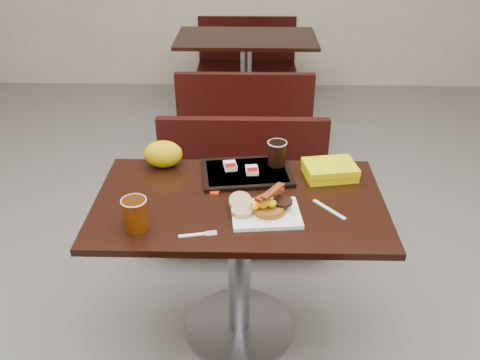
{
  "coord_description": "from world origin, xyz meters",
  "views": [
    {
      "loc": [
        0.04,
        -1.78,
        1.88
      ],
      "look_at": [
        0.0,
        0.04,
        0.82
      ],
      "focal_mm": 38.04,
      "sensor_mm": 36.0,
      "label": 1
    }
  ],
  "objects_px": {
    "bench_near_n": "(242,191)",
    "knife": "(329,209)",
    "coffee_cup_near": "(135,214)",
    "hashbrown_sleeve_right": "(252,170)",
    "pancake_stack": "(269,208)",
    "coffee_cup_far": "(277,153)",
    "bench_far_n": "(247,57)",
    "hashbrown_sleeve_left": "(230,166)",
    "paper_bag": "(163,154)",
    "platter": "(266,214)",
    "table_far": "(246,79)",
    "bench_far_s": "(245,111)",
    "clamshell": "(330,170)",
    "table_near": "(239,269)",
    "tray": "(247,173)",
    "fork": "(192,235)"
  },
  "relations": [
    {
      "from": "table_far",
      "to": "knife",
      "type": "distance_m",
      "value": 2.72
    },
    {
      "from": "table_near",
      "to": "bench_far_n",
      "type": "xyz_separation_m",
      "value": [
        0.0,
        3.3,
        -0.02
      ]
    },
    {
      "from": "bench_far_s",
      "to": "clamshell",
      "type": "xyz_separation_m",
      "value": [
        0.4,
        -1.69,
        0.42
      ]
    },
    {
      "from": "platter",
      "to": "paper_bag",
      "type": "bearing_deg",
      "value": 133.91
    },
    {
      "from": "bench_near_n",
      "to": "table_far",
      "type": "relative_size",
      "value": 0.83
    },
    {
      "from": "fork",
      "to": "hashbrown_sleeve_left",
      "type": "relative_size",
      "value": 1.92
    },
    {
      "from": "knife",
      "to": "clamshell",
      "type": "height_order",
      "value": "clamshell"
    },
    {
      "from": "table_near",
      "to": "pancake_stack",
      "type": "distance_m",
      "value": 0.44
    },
    {
      "from": "bench_far_n",
      "to": "hashbrown_sleeve_left",
      "type": "height_order",
      "value": "hashbrown_sleeve_left"
    },
    {
      "from": "bench_near_n",
      "to": "paper_bag",
      "type": "distance_m",
      "value": 0.71
    },
    {
      "from": "table_far",
      "to": "fork",
      "type": "relative_size",
      "value": 8.34
    },
    {
      "from": "pancake_stack",
      "to": "paper_bag",
      "type": "relative_size",
      "value": 0.73
    },
    {
      "from": "table_near",
      "to": "clamshell",
      "type": "relative_size",
      "value": 5.35
    },
    {
      "from": "coffee_cup_far",
      "to": "paper_bag",
      "type": "xyz_separation_m",
      "value": [
        -0.52,
        0.01,
        -0.01
      ]
    },
    {
      "from": "fork",
      "to": "clamshell",
      "type": "height_order",
      "value": "clamshell"
    },
    {
      "from": "bench_near_n",
      "to": "paper_bag",
      "type": "height_order",
      "value": "paper_bag"
    },
    {
      "from": "bench_far_s",
      "to": "paper_bag",
      "type": "distance_m",
      "value": 1.71
    },
    {
      "from": "fork",
      "to": "hashbrown_sleeve_right",
      "type": "xyz_separation_m",
      "value": [
        0.22,
        0.45,
        0.03
      ]
    },
    {
      "from": "clamshell",
      "to": "hashbrown_sleeve_right",
      "type": "bearing_deg",
      "value": 170.84
    },
    {
      "from": "bench_far_n",
      "to": "hashbrown_sleeve_left",
      "type": "relative_size",
      "value": 13.33
    },
    {
      "from": "coffee_cup_near",
      "to": "clamshell",
      "type": "relative_size",
      "value": 0.56
    },
    {
      "from": "table_near",
      "to": "clamshell",
      "type": "xyz_separation_m",
      "value": [
        0.4,
        0.21,
        0.41
      ]
    },
    {
      "from": "coffee_cup_near",
      "to": "knife",
      "type": "distance_m",
      "value": 0.76
    },
    {
      "from": "pancake_stack",
      "to": "table_near",
      "type": "bearing_deg",
      "value": 138.23
    },
    {
      "from": "platter",
      "to": "hashbrown_sleeve_right",
      "type": "bearing_deg",
      "value": 94.72
    },
    {
      "from": "hashbrown_sleeve_right",
      "to": "pancake_stack",
      "type": "bearing_deg",
      "value": -82.79
    },
    {
      "from": "coffee_cup_near",
      "to": "fork",
      "type": "xyz_separation_m",
      "value": [
        0.22,
        -0.04,
        -0.06
      ]
    },
    {
      "from": "table_near",
      "to": "bench_near_n",
      "type": "distance_m",
      "value": 0.7
    },
    {
      "from": "clamshell",
      "to": "bench_far_s",
      "type": "bearing_deg",
      "value": 93.44
    },
    {
      "from": "tray",
      "to": "coffee_cup_far",
      "type": "bearing_deg",
      "value": 17.93
    },
    {
      "from": "coffee_cup_near",
      "to": "coffee_cup_far",
      "type": "xyz_separation_m",
      "value": [
        0.55,
        0.48,
        0.01
      ]
    },
    {
      "from": "hashbrown_sleeve_left",
      "to": "clamshell",
      "type": "relative_size",
      "value": 0.33
    },
    {
      "from": "table_near",
      "to": "bench_far_n",
      "type": "height_order",
      "value": "table_near"
    },
    {
      "from": "knife",
      "to": "hashbrown_sleeve_right",
      "type": "xyz_separation_m",
      "value": [
        -0.31,
        0.27,
        0.03
      ]
    },
    {
      "from": "bench_far_s",
      "to": "clamshell",
      "type": "relative_size",
      "value": 4.46
    },
    {
      "from": "table_far",
      "to": "bench_far_s",
      "type": "bearing_deg",
      "value": -90.0
    },
    {
      "from": "bench_far_s",
      "to": "hashbrown_sleeve_left",
      "type": "distance_m",
      "value": 1.71
    },
    {
      "from": "bench_near_n",
      "to": "hashbrown_sleeve_left",
      "type": "height_order",
      "value": "hashbrown_sleeve_left"
    },
    {
      "from": "coffee_cup_near",
      "to": "fork",
      "type": "distance_m",
      "value": 0.23
    },
    {
      "from": "hashbrown_sleeve_left",
      "to": "paper_bag",
      "type": "height_order",
      "value": "paper_bag"
    },
    {
      "from": "table_near",
      "to": "fork",
      "type": "bearing_deg",
      "value": -123.94
    },
    {
      "from": "pancake_stack",
      "to": "hashbrown_sleeve_right",
      "type": "bearing_deg",
      "value": 102.71
    },
    {
      "from": "coffee_cup_far",
      "to": "paper_bag",
      "type": "height_order",
      "value": "coffee_cup_far"
    },
    {
      "from": "paper_bag",
      "to": "table_near",
      "type": "bearing_deg",
      "value": -38.62
    },
    {
      "from": "knife",
      "to": "paper_bag",
      "type": "relative_size",
      "value": 0.97
    },
    {
      "from": "bench_far_s",
      "to": "tray",
      "type": "relative_size",
      "value": 2.52
    },
    {
      "from": "hashbrown_sleeve_left",
      "to": "knife",
      "type": "bearing_deg",
      "value": -47.79
    },
    {
      "from": "table_near",
      "to": "paper_bag",
      "type": "relative_size",
      "value": 6.76
    },
    {
      "from": "bench_near_n",
      "to": "knife",
      "type": "bearing_deg",
      "value": -64.76
    },
    {
      "from": "platter",
      "to": "table_far",
      "type": "bearing_deg",
      "value": 86.94
    }
  ]
}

